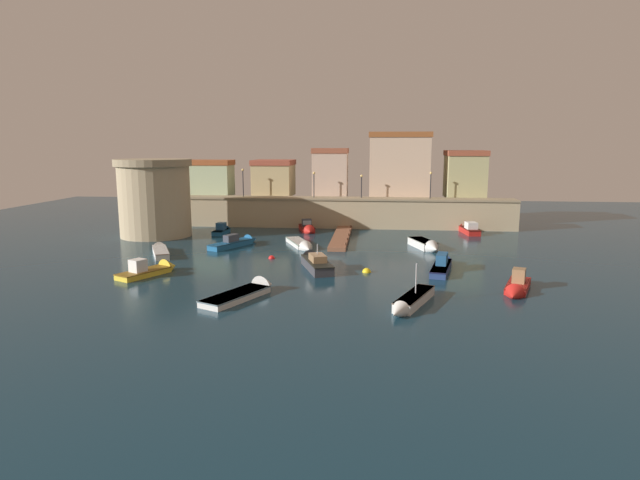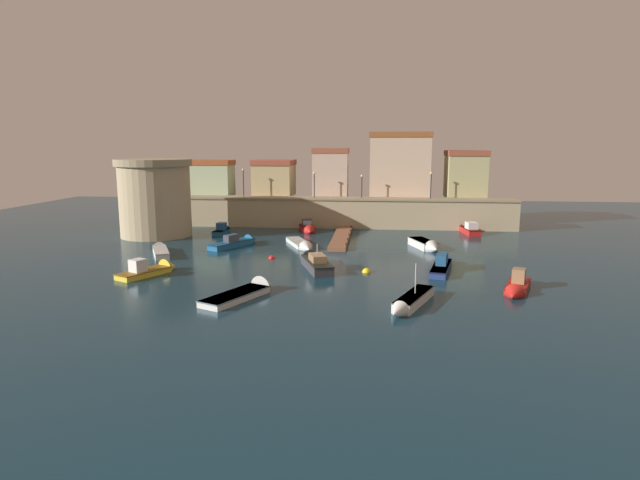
{
  "view_description": "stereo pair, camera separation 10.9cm",
  "coord_description": "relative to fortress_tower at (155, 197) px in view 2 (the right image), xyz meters",
  "views": [
    {
      "loc": [
        5.19,
        -48.98,
        10.73
      ],
      "look_at": [
        0.0,
        1.07,
        1.74
      ],
      "focal_mm": 29.96,
      "sensor_mm": 36.0,
      "label": 1
    },
    {
      "loc": [
        5.3,
        -48.97,
        10.73
      ],
      "look_at": [
        0.0,
        1.07,
        1.74
      ],
      "focal_mm": 29.96,
      "sensor_mm": 36.0,
      "label": 2
    }
  ],
  "objects": [
    {
      "name": "ground_plane",
      "position": [
        20.75,
        -11.55,
        -4.61
      ],
      "size": [
        115.06,
        115.06,
        0.0
      ],
      "primitive_type": "plane",
      "color": "#112D3D"
    },
    {
      "name": "mooring_buoy_1",
      "position": [
        9.78,
        -2.78,
        -4.61
      ],
      "size": [
        0.79,
        0.79,
        0.79
      ],
      "primitive_type": "sphere",
      "color": "yellow",
      "rests_on": "ground"
    },
    {
      "name": "moored_boat_12",
      "position": [
        11.18,
        -5.1,
        -4.22
      ],
      "size": [
        4.48,
        6.91,
        1.72
      ],
      "rotation": [
        0.0,
        0.0,
        1.09
      ],
      "color": "#195689",
      "rests_on": "ground"
    },
    {
      "name": "quay_lamp_0",
      "position": [
        8.4,
        9.23,
        1.75
      ],
      "size": [
        0.32,
        0.32,
        3.72
      ],
      "color": "black",
      "rests_on": "quay_wall"
    },
    {
      "name": "quay_lamp_3",
      "position": [
        32.98,
        9.23,
        1.58
      ],
      "size": [
        0.32,
        0.32,
        3.43
      ],
      "color": "black",
      "rests_on": "quay_wall"
    },
    {
      "name": "pier_dock",
      "position": [
        22.12,
        0.11,
        -4.4
      ],
      "size": [
        1.86,
        15.04,
        0.7
      ],
      "color": "brown",
      "rests_on": "ground"
    },
    {
      "name": "moored_boat_0",
      "position": [
        20.71,
        -14.66,
        -4.09
      ],
      "size": [
        3.9,
        7.27,
        2.7
      ],
      "rotation": [
        0.0,
        0.0,
        1.91
      ],
      "color": "#333338",
      "rests_on": "ground"
    },
    {
      "name": "moored_boat_9",
      "position": [
        7.35,
        2.64,
        -4.18
      ],
      "size": [
        1.53,
        4.19,
        1.72
      ],
      "rotation": [
        0.0,
        0.0,
        1.49
      ],
      "color": "#195689",
      "rests_on": "ground"
    },
    {
      "name": "fortress_tower",
      "position": [
        0.0,
        0.0,
        0.0
      ],
      "size": [
        8.9,
        8.9,
        9.1
      ],
      "color": "tan",
      "rests_on": "ground"
    },
    {
      "name": "old_town_backdrop",
      "position": [
        22.95,
        13.23,
        2.5
      ],
      "size": [
        41.34,
        6.08,
        8.76
      ],
      "color": "#A8BA90",
      "rests_on": "ground"
    },
    {
      "name": "moored_boat_2",
      "position": [
        16.95,
        -23.8,
        -4.35
      ],
      "size": [
        4.72,
        7.2,
        1.75
      ],
      "rotation": [
        0.0,
        0.0,
        1.12
      ],
      "color": "silver",
      "rests_on": "ground"
    },
    {
      "name": "mooring_buoy_0",
      "position": [
        25.33,
        -15.98,
        -4.61
      ],
      "size": [
        0.75,
        0.75,
        0.75
      ],
      "primitive_type": "sphere",
      "color": "yellow",
      "rests_on": "ground"
    },
    {
      "name": "moored_boat_3",
      "position": [
        4.64,
        -10.22,
        -4.26
      ],
      "size": [
        4.04,
        6.49,
        1.21
      ],
      "rotation": [
        0.0,
        0.0,
        2.03
      ],
      "color": "white",
      "rests_on": "ground"
    },
    {
      "name": "moored_boat_7",
      "position": [
        7.36,
        -18.38,
        -4.24
      ],
      "size": [
        4.08,
        5.86,
        2.05
      ],
      "rotation": [
        0.0,
        0.0,
        1.1
      ],
      "color": "gold",
      "rests_on": "ground"
    },
    {
      "name": "moored_boat_8",
      "position": [
        18.25,
        -5.34,
        -4.34
      ],
      "size": [
        4.08,
        6.89,
        1.44
      ],
      "rotation": [
        0.0,
        0.0,
        -1.16
      ],
      "color": "silver",
      "rests_on": "ground"
    },
    {
      "name": "moored_boat_1",
      "position": [
        36.47,
        -21.07,
        -4.25
      ],
      "size": [
        3.33,
        5.9,
        2.01
      ],
      "rotation": [
        0.0,
        0.0,
        -1.92
      ],
      "color": "red",
      "rests_on": "ground"
    },
    {
      "name": "moored_boat_10",
      "position": [
        31.89,
        -14.13,
        -4.16
      ],
      "size": [
        2.82,
        7.43,
        1.82
      ],
      "rotation": [
        0.0,
        0.0,
        1.36
      ],
      "color": "navy",
      "rests_on": "ground"
    },
    {
      "name": "quay_lamp_1",
      "position": [
        17.9,
        9.23,
        1.54
      ],
      "size": [
        0.32,
        0.32,
        3.35
      ],
      "color": "black",
      "rests_on": "quay_wall"
    },
    {
      "name": "moored_boat_11",
      "position": [
        37.45,
        6.19,
        -4.11
      ],
      "size": [
        2.14,
        5.67,
        1.84
      ],
      "rotation": [
        0.0,
        0.0,
        1.7
      ],
      "color": "red",
      "rests_on": "ground"
    },
    {
      "name": "quay_lamp_2",
      "position": [
        24.13,
        9.23,
        1.34
      ],
      "size": [
        0.32,
        0.32,
        3.02
      ],
      "color": "black",
      "rests_on": "quay_wall"
    },
    {
      "name": "quay_wall",
      "position": [
        20.75,
        9.23,
        -2.64
      ],
      "size": [
        46.33,
        3.51,
        3.91
      ],
      "color": "tan",
      "rests_on": "ground"
    },
    {
      "name": "moored_boat_6",
      "position": [
        28.4,
        -25.68,
        -4.23
      ],
      "size": [
        3.71,
        6.88,
        3.03
      ],
      "rotation": [
        0.0,
        0.0,
        -1.95
      ],
      "color": "silver",
      "rests_on": "ground"
    },
    {
      "name": "moored_boat_5",
      "position": [
        31.33,
        -4.94,
        -4.18
      ],
      "size": [
        3.33,
        5.88,
        1.53
      ],
      "rotation": [
        0.0,
        0.0,
        -1.24
      ],
      "color": "silver",
      "rests_on": "ground"
    },
    {
      "name": "moored_boat_4",
      "position": [
        17.57,
        4.97,
        -4.18
      ],
      "size": [
        2.83,
        5.35,
        1.94
      ],
      "rotation": [
        0.0,
        0.0,
        -1.31
      ],
      "color": "red",
      "rests_on": "ground"
    },
    {
      "name": "mooring_buoy_2",
      "position": [
        16.17,
        -11.28,
        -4.61
      ],
      "size": [
        0.6,
        0.6,
        0.6
      ],
      "primitive_type": "sphere",
      "color": "red",
      "rests_on": "ground"
    }
  ]
}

